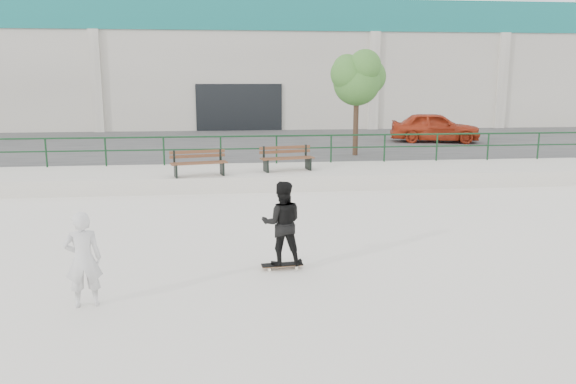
{
  "coord_description": "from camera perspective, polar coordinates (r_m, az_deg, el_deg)",
  "views": [
    {
      "loc": [
        -0.8,
        -9.25,
        3.55
      ],
      "look_at": [
        0.44,
        2.0,
        1.24
      ],
      "focal_mm": 35.0,
      "sensor_mm": 36.0,
      "label": 1
    }
  ],
  "objects": [
    {
      "name": "seated_skater",
      "position": [
        9.38,
        -20.09,
        -6.45
      ],
      "size": [
        0.63,
        0.48,
        1.54
      ],
      "primitive_type": "imported",
      "rotation": [
        0.0,
        0.0,
        3.35
      ],
      "color": "silver",
      "rests_on": "ground"
    },
    {
      "name": "railing",
      "position": [
        20.2,
        -4.01,
        4.96
      ],
      "size": [
        28.0,
        0.06,
        1.03
      ],
      "color": "#153A1E",
      "rests_on": "ledge"
    },
    {
      "name": "commercial_building",
      "position": [
        41.27,
        -5.34,
        12.92
      ],
      "size": [
        44.2,
        16.33,
        8.0
      ],
      "color": "silver",
      "rests_on": "ground"
    },
    {
      "name": "standing_skater",
      "position": [
        10.47,
        -0.61,
        -3.19
      ],
      "size": [
        0.8,
        0.64,
        1.59
      ],
      "primitive_type": "imported",
      "rotation": [
        0.0,
        0.0,
        3.09
      ],
      "color": "black",
      "rests_on": "skateboard"
    },
    {
      "name": "bench_left",
      "position": [
        17.93,
        -9.06,
        2.9
      ],
      "size": [
        1.83,
        0.86,
        0.81
      ],
      "rotation": [
        0.0,
        0.0,
        0.21
      ],
      "color": "brown",
      "rests_on": "ledge"
    },
    {
      "name": "skateboard",
      "position": [
        10.7,
        -0.6,
        -7.42
      ],
      "size": [
        0.79,
        0.27,
        0.09
      ],
      "rotation": [
        0.0,
        0.0,
        0.09
      ],
      "color": "black",
      "rests_on": "ground"
    },
    {
      "name": "ledge",
      "position": [
        19.06,
        -3.81,
        1.54
      ],
      "size": [
        30.0,
        3.0,
        0.5
      ],
      "primitive_type": "cube",
      "color": "beige",
      "rests_on": "ground"
    },
    {
      "name": "bench_right",
      "position": [
        18.74,
        -0.13,
        3.43
      ],
      "size": [
        1.85,
        0.87,
        0.82
      ],
      "rotation": [
        0.0,
        0.0,
        0.21
      ],
      "color": "brown",
      "rests_on": "ledge"
    },
    {
      "name": "parking_strip",
      "position": [
        27.46,
        -4.61,
        4.6
      ],
      "size": [
        60.0,
        14.0,
        0.5
      ],
      "primitive_type": "cube",
      "color": "#383838",
      "rests_on": "ground"
    },
    {
      "name": "ground",
      "position": [
        9.94,
        -1.28,
        -9.39
      ],
      "size": [
        120.0,
        120.0,
        0.0
      ],
      "primitive_type": "plane",
      "color": "white",
      "rests_on": "ground"
    },
    {
      "name": "red_car",
      "position": [
        28.08,
        14.7,
        6.4
      ],
      "size": [
        4.49,
        2.65,
        1.43
      ],
      "primitive_type": "imported",
      "rotation": [
        0.0,
        0.0,
        1.33
      ],
      "color": "#A72D14",
      "rests_on": "parking_strip"
    },
    {
      "name": "tree",
      "position": [
        22.57,
        7.08,
        11.56
      ],
      "size": [
        2.32,
        2.06,
        4.13
      ],
      "color": "#4B3225",
      "rests_on": "parking_strip"
    }
  ]
}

